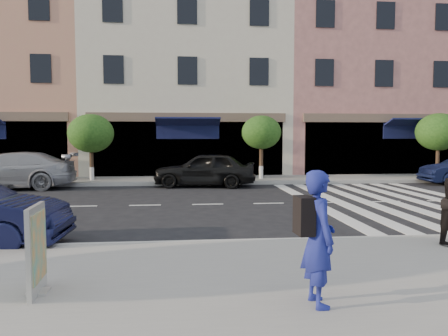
# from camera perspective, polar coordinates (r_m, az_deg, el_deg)

# --- Properties ---
(ground) EXTENTS (120.00, 120.00, 0.00)m
(ground) POSITION_cam_1_polar(r_m,az_deg,el_deg) (10.23, -0.78, -8.28)
(ground) COLOR black
(ground) RESTS_ON ground
(sidewalk_near) EXTENTS (60.00, 4.50, 0.15)m
(sidewalk_near) POSITION_cam_1_polar(r_m,az_deg,el_deg) (6.62, 2.04, -14.67)
(sidewalk_near) COLOR gray
(sidewalk_near) RESTS_ON ground
(sidewalk_far) EXTENTS (60.00, 3.00, 0.15)m
(sidewalk_far) POSITION_cam_1_polar(r_m,az_deg,el_deg) (21.08, -3.29, -1.59)
(sidewalk_far) COLOR gray
(sidewalk_far) RESTS_ON ground
(building_west_mid) EXTENTS (10.00, 9.00, 14.00)m
(building_west_mid) POSITION_cam_1_polar(r_m,az_deg,el_deg) (29.20, -26.63, 13.24)
(building_west_mid) COLOR tan
(building_west_mid) RESTS_ON ground
(building_centre) EXTENTS (11.00, 9.00, 11.00)m
(building_centre) POSITION_cam_1_polar(r_m,az_deg,el_deg) (27.15, -4.93, 11.19)
(building_centre) COLOR beige
(building_centre) RESTS_ON ground
(building_east_mid) EXTENTS (13.00, 9.00, 13.00)m
(building_east_mid) POSITION_cam_1_polar(r_m,az_deg,el_deg) (29.95, 19.26, 12.24)
(building_east_mid) COLOR tan
(building_east_mid) RESTS_ON ground
(street_tree_wb) EXTENTS (2.10, 2.10, 3.06)m
(street_tree_wb) POSITION_cam_1_polar(r_m,az_deg,el_deg) (21.17, -16.98, 4.31)
(street_tree_wb) COLOR #473323
(street_tree_wb) RESTS_ON sidewalk_far
(street_tree_c) EXTENTS (1.90, 1.90, 3.04)m
(street_tree_c) POSITION_cam_1_polar(r_m,az_deg,el_deg) (21.11, 4.90, 4.62)
(street_tree_c) COLOR #473323
(street_tree_c) RESTS_ON sidewalk_far
(street_tree_ea) EXTENTS (2.20, 2.20, 3.19)m
(street_tree_ea) POSITION_cam_1_polar(r_m,az_deg,el_deg) (24.40, 26.22, 4.23)
(street_tree_ea) COLOR #473323
(street_tree_ea) RESTS_ON sidewalk_far
(photographer) EXTENTS (0.44, 0.63, 1.66)m
(photographer) POSITION_cam_1_polar(r_m,az_deg,el_deg) (5.49, 12.24, -8.92)
(photographer) COLOR navy
(photographer) RESTS_ON sidewalk_near
(poster_board) EXTENTS (0.28, 0.77, 1.17)m
(poster_board) POSITION_cam_1_polar(r_m,az_deg,el_deg) (6.29, -23.26, -9.90)
(poster_board) COLOR beige
(poster_board) RESTS_ON sidewalk_near
(car_far_left) EXTENTS (5.40, 2.42, 1.54)m
(car_far_left) POSITION_cam_1_polar(r_m,az_deg,el_deg) (20.14, -26.27, -0.31)
(car_far_left) COLOR #949499
(car_far_left) RESTS_ON ground
(car_far_mid) EXTENTS (4.61, 2.35, 1.50)m
(car_far_mid) POSITION_cam_1_polar(r_m,az_deg,el_deg) (18.95, -2.55, -0.19)
(car_far_mid) COLOR black
(car_far_mid) RESTS_ON ground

